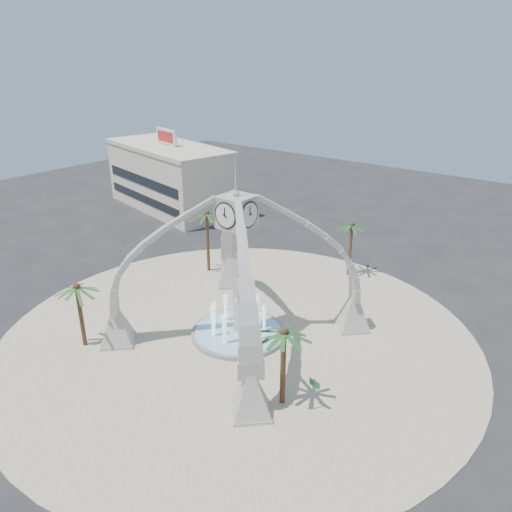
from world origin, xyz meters
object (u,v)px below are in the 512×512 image
Objects in this scene: fountain at (238,332)px; palm_south at (77,288)px; street_sign at (314,388)px; clock_tower at (237,266)px; palm_west at (207,214)px; palm_east at (284,333)px; palm_north at (352,226)px.

fountain is 1.32× the size of palm_south.
street_sign is (10.14, -4.14, 1.52)m from fountain.
clock_tower is 13.91m from palm_west.
palm_west is at bearing 157.21° from street_sign.
fountain is 11.05m from street_sign.
street_sign is at bearing 18.66° from palm_east.
palm_west is 15.25m from palm_north.
palm_south is at bearing -166.17° from palm_east.
clock_tower reaches higher than palm_west.
palm_east is (8.05, -4.84, -0.90)m from clock_tower.
fountain is 10.79m from palm_east.
palm_south is at bearing -158.26° from street_sign.
street_sign is at bearing -22.21° from fountain.
clock_tower is 2.24× the size of fountain.
palm_north is at bearing 34.06° from palm_west.
palm_west reaches higher than palm_east.
palm_east is 1.06× the size of palm_south.
palm_west is 25.11m from street_sign.
palm_north is at bearing 85.16° from fountain.
palm_east is (8.05, -4.84, 5.31)m from fountain.
palm_east is 0.87× the size of palm_west.
fountain is at bearing -94.84° from palm_north.
palm_south is at bearing -82.53° from palm_west.
clock_tower is 6.20m from fountain.
fountain is at bearing 165.16° from street_sign.
palm_west is 17.47m from palm_south.
fountain is 1.25× the size of palm_north.
clock_tower is 2.79× the size of palm_east.
palm_east is at bearing -153.97° from street_sign.
fountain is 1.09× the size of palm_west.
fountain is at bearing -36.40° from palm_west.
palm_east is 17.49m from palm_south.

